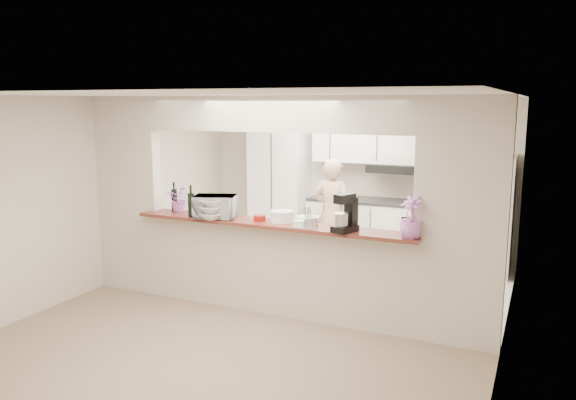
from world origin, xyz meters
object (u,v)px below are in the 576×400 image
Objects in this scene: toaster_oven at (215,207)px; refrigerator at (485,215)px; person at (332,214)px; stand_mixer at (346,215)px.

refrigerator is at bearing 25.33° from toaster_oven.
refrigerator reaches higher than person.
refrigerator reaches higher than stand_mixer.
refrigerator is at bearing 67.95° from stand_mixer.
toaster_oven is at bearing 75.42° from person.
refrigerator reaches higher than toaster_oven.
stand_mixer is 0.25× the size of person.
stand_mixer is 2.37m from person.
person is (-2.06, -0.66, -0.04)m from refrigerator.
toaster_oven is 1.18× the size of stand_mixer.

